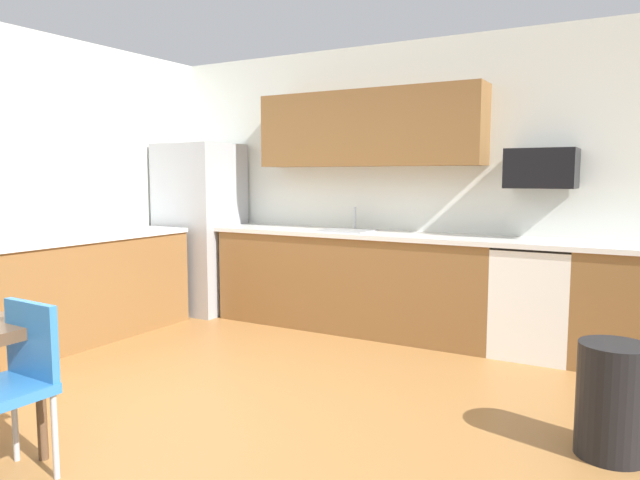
% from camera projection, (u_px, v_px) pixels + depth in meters
% --- Properties ---
extents(ground_plane, '(12.00, 12.00, 0.00)m').
position_uv_depth(ground_plane, '(237.00, 423.00, 3.52)').
color(ground_plane, '#9E6B38').
extents(wall_back, '(5.80, 0.10, 2.70)m').
position_uv_depth(wall_back, '(406.00, 187.00, 5.66)').
color(wall_back, silver).
rests_on(wall_back, ground).
extents(cabinet_run_back, '(2.72, 0.60, 0.90)m').
position_uv_depth(cabinet_run_back, '(352.00, 282.00, 5.65)').
color(cabinet_run_back, brown).
rests_on(cabinet_run_back, ground).
extents(cabinet_run_back_right, '(0.83, 0.60, 0.90)m').
position_uv_depth(cabinet_run_back_right, '(633.00, 310.00, 4.48)').
color(cabinet_run_back_right, brown).
rests_on(cabinet_run_back_right, ground).
extents(cabinet_run_left, '(0.60, 2.00, 0.90)m').
position_uv_depth(cabinet_run_left, '(85.00, 290.00, 5.29)').
color(cabinet_run_left, brown).
rests_on(cabinet_run_left, ground).
extents(countertop_back, '(4.80, 0.64, 0.04)m').
position_uv_depth(countertop_back, '(391.00, 235.00, 5.41)').
color(countertop_back, silver).
rests_on(countertop_back, cabinet_run_back).
extents(countertop_left, '(0.64, 2.00, 0.04)m').
position_uv_depth(countertop_left, '(83.00, 237.00, 5.24)').
color(countertop_left, silver).
rests_on(countertop_left, cabinet_run_left).
extents(upper_cabinets_back, '(2.20, 0.34, 0.70)m').
position_uv_depth(upper_cabinets_back, '(368.00, 129.00, 5.56)').
color(upper_cabinets_back, brown).
extents(refrigerator, '(0.76, 0.70, 1.80)m').
position_uv_depth(refrigerator, '(201.00, 228.00, 6.41)').
color(refrigerator, '#9EA0A5').
rests_on(refrigerator, ground).
extents(oven_range, '(0.60, 0.60, 0.91)m').
position_uv_depth(oven_range, '(534.00, 300.00, 4.83)').
color(oven_range, white).
rests_on(oven_range, ground).
extents(microwave, '(0.54, 0.36, 0.32)m').
position_uv_depth(microwave, '(541.00, 168.00, 4.80)').
color(microwave, black).
extents(sink_basin, '(0.48, 0.40, 0.14)m').
position_uv_depth(sink_basin, '(346.00, 237.00, 5.63)').
color(sink_basin, '#A5A8AD').
rests_on(sink_basin, countertop_back).
extents(sink_faucet, '(0.02, 0.02, 0.24)m').
position_uv_depth(sink_faucet, '(355.00, 219.00, 5.77)').
color(sink_faucet, '#B2B5BA').
rests_on(sink_faucet, countertop_back).
extents(chair_near_table, '(0.42, 0.42, 0.85)m').
position_uv_depth(chair_near_table, '(12.00, 377.00, 2.83)').
color(chair_near_table, '#2D72B7').
rests_on(chair_near_table, ground).
extents(trash_bin, '(0.36, 0.36, 0.60)m').
position_uv_depth(trash_bin, '(613.00, 400.00, 3.08)').
color(trash_bin, black).
rests_on(trash_bin, ground).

